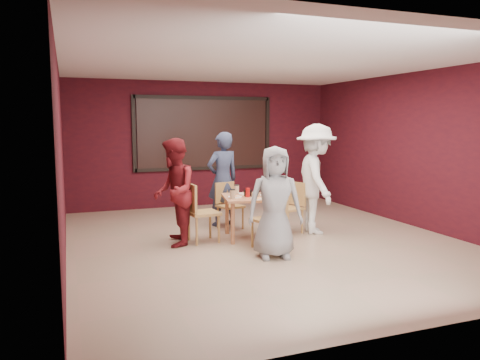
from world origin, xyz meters
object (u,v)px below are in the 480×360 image
object	(u,v)px
chair_front	(272,216)
chair_right	(291,204)
chair_back	(228,202)
diner_right	(316,179)
diner_back	(223,179)
diner_left	(174,192)
diner_front	(275,202)
dining_table	(251,201)
chair_left	(199,209)

from	to	relation	value
chair_front	chair_right	distance (m)	1.16
chair_back	diner_right	size ratio (longest dim) A/B	0.44
chair_back	diner_back	size ratio (longest dim) A/B	0.48
diner_left	chair_right	bearing A→B (deg)	106.08
chair_front	diner_front	world-z (taller)	diner_front
chair_front	diner_left	bearing A→B (deg)	150.08
chair_front	chair_right	size ratio (longest dim) A/B	1.02
dining_table	diner_front	world-z (taller)	diner_front
chair_front	chair_left	bearing A→B (deg)	139.57
diner_front	chair_back	bearing A→B (deg)	103.60
chair_left	diner_right	world-z (taller)	diner_right
chair_left	diner_left	world-z (taller)	diner_left
dining_table	diner_left	distance (m)	1.29
chair_back	diner_front	xyz separation A→B (m)	(0.02, -1.97, 0.32)
chair_back	chair_right	bearing A→B (deg)	-37.76
chair_left	diner_back	bearing A→B (deg)	54.60
chair_back	diner_back	bearing A→B (deg)	94.66
chair_front	diner_right	distance (m)	1.43
chair_right	diner_left	bearing A→B (deg)	-176.66
chair_left	diner_back	world-z (taller)	diner_back
dining_table	diner_front	distance (m)	1.16
diner_back	diner_left	size ratio (longest dim) A/B	1.04
chair_front	diner_left	world-z (taller)	diner_left
diner_back	diner_left	bearing A→B (deg)	31.96
chair_left	chair_right	world-z (taller)	chair_left
diner_front	chair_left	bearing A→B (deg)	136.94
chair_front	diner_back	world-z (taller)	diner_back
diner_front	diner_right	world-z (taller)	diner_right
chair_front	chair_left	xyz separation A→B (m)	(-0.91, 0.78, 0.03)
dining_table	chair_right	bearing A→B (deg)	8.70
dining_table	chair_back	distance (m)	0.85
chair_left	diner_back	xyz separation A→B (m)	(0.74, 1.05, 0.33)
dining_table	chair_front	xyz separation A→B (m)	(0.03, -0.75, -0.12)
dining_table	chair_right	world-z (taller)	chair_right
diner_back	diner_right	distance (m)	1.72
chair_front	chair_left	world-z (taller)	chair_left
chair_right	diner_left	size ratio (longest dim) A/B	0.52
chair_left	diner_back	distance (m)	1.33
chair_left	diner_right	xyz separation A→B (m)	(2.06, -0.05, 0.40)
diner_back	chair_left	bearing A→B (deg)	43.35
dining_table	chair_left	xyz separation A→B (m)	(-0.88, 0.03, -0.08)
chair_back	diner_right	world-z (taller)	diner_right
dining_table	diner_back	xyz separation A→B (m)	(-0.13, 1.07, 0.25)
dining_table	chair_left	size ratio (longest dim) A/B	1.10
diner_right	chair_back	bearing A→B (deg)	69.87
diner_left	diner_right	distance (m)	2.46
dining_table	chair_back	xyz separation A→B (m)	(-0.11, 0.83, -0.15)
chair_right	diner_right	bearing A→B (deg)	-21.37
dining_table	chair_front	world-z (taller)	chair_front
diner_front	diner_right	bearing A→B (deg)	54.08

